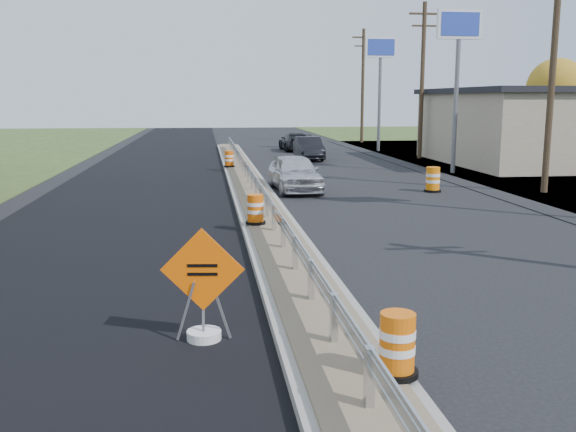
{
  "coord_description": "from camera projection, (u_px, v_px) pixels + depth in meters",
  "views": [
    {
      "loc": [
        -1.78,
        -14.6,
        3.65
      ],
      "look_at": [
        0.02,
        -0.72,
        1.1
      ],
      "focal_mm": 40.0,
      "sensor_mm": 36.0,
      "label": 1
    }
  ],
  "objects": [
    {
      "name": "ground",
      "position": [
        283.0,
        256.0,
        15.12
      ],
      "size": [
        140.0,
        140.0,
        0.0
      ],
      "primitive_type": "plane",
      "color": "black",
      "rests_on": "ground"
    },
    {
      "name": "milled_overlay",
      "position": [
        136.0,
        197.0,
        24.32
      ],
      "size": [
        7.2,
        120.0,
        0.01
      ],
      "primitive_type": "cube",
      "color": "black",
      "rests_on": "ground"
    },
    {
      "name": "median",
      "position": [
        256.0,
        200.0,
        22.91
      ],
      "size": [
        1.6,
        55.0,
        0.23
      ],
      "color": "gray",
      "rests_on": "ground"
    },
    {
      "name": "guardrail",
      "position": [
        254.0,
        179.0,
        23.77
      ],
      "size": [
        0.1,
        46.15,
        0.72
      ],
      "color": "silver",
      "rests_on": "median"
    },
    {
      "name": "pylon_sign_mid",
      "position": [
        459.0,
        40.0,
        30.9
      ],
      "size": [
        2.2,
        0.3,
        7.9
      ],
      "color": "slate",
      "rests_on": "ground"
    },
    {
      "name": "pylon_sign_north",
      "position": [
        380.0,
        58.0,
        44.55
      ],
      "size": [
        2.2,
        0.3,
        7.9
      ],
      "color": "slate",
      "rests_on": "ground"
    },
    {
      "name": "utility_pole_smid",
      "position": [
        553.0,
        65.0,
        24.47
      ],
      "size": [
        1.9,
        0.26,
        9.4
      ],
      "color": "#473523",
      "rests_on": "ground"
    },
    {
      "name": "utility_pole_nmid",
      "position": [
        422.0,
        78.0,
        39.1
      ],
      "size": [
        1.9,
        0.26,
        9.4
      ],
      "color": "#473523",
      "rests_on": "ground"
    },
    {
      "name": "utility_pole_north",
      "position": [
        363.0,
        84.0,
        53.74
      ],
      "size": [
        1.9,
        0.26,
        9.4
      ],
      "color": "#473523",
      "rests_on": "ground"
    },
    {
      "name": "tree_far_yellow",
      "position": [
        556.0,
        88.0,
        50.77
      ],
      "size": [
        4.62,
        4.62,
        6.86
      ],
      "color": "#473523",
      "rests_on": "ground"
    },
    {
      "name": "caution_sign",
      "position": [
        203.0,
        312.0,
        9.79
      ],
      "size": [
        1.27,
        0.53,
        1.76
      ],
      "rotation": [
        0.0,
        0.0,
        -0.12
      ],
      "color": "white",
      "rests_on": "ground"
    },
    {
      "name": "barrel_median_near",
      "position": [
        397.0,
        346.0,
        8.01
      ],
      "size": [
        0.55,
        0.55,
        0.81
      ],
      "color": "black",
      "rests_on": "median"
    },
    {
      "name": "barrel_median_mid",
      "position": [
        255.0,
        210.0,
        17.79
      ],
      "size": [
        0.56,
        0.56,
        0.82
      ],
      "color": "black",
      "rests_on": "median"
    },
    {
      "name": "barrel_median_far",
      "position": [
        229.0,
        159.0,
        32.85
      ],
      "size": [
        0.56,
        0.56,
        0.82
      ],
      "color": "black",
      "rests_on": "median"
    },
    {
      "name": "barrel_shoulder_near",
      "position": [
        433.0,
        180.0,
        25.56
      ],
      "size": [
        0.68,
        0.68,
        1.0
      ],
      "color": "black",
      "rests_on": "ground"
    },
    {
      "name": "car_silver",
      "position": [
        295.0,
        173.0,
        25.79
      ],
      "size": [
        1.98,
        4.42,
        1.47
      ],
      "primitive_type": "imported",
      "rotation": [
        0.0,
        0.0,
        0.06
      ],
      "color": "silver",
      "rests_on": "ground"
    },
    {
      "name": "car_dark_mid",
      "position": [
        309.0,
        148.0,
        39.16
      ],
      "size": [
        1.53,
        4.21,
        1.38
      ],
      "primitive_type": "imported",
      "rotation": [
        0.0,
        0.0,
        -0.02
      ],
      "color": "black",
      "rests_on": "ground"
    },
    {
      "name": "car_dark_far",
      "position": [
        295.0,
        142.0,
        46.04
      ],
      "size": [
        1.98,
        4.58,
        1.31
      ],
      "primitive_type": "imported",
      "rotation": [
        0.0,
        0.0,
        3.17
      ],
      "color": "black",
      "rests_on": "ground"
    }
  ]
}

